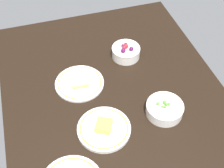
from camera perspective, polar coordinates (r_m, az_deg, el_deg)
dining_table at (r=136.31cm, az=0.00°, el=-1.13°), size 112.60×93.89×4.00cm
plate_cheese at (r=120.00cm, az=-1.50°, el=-8.23°), size 20.89×20.89×4.56cm
bowl_peas at (r=125.62cm, az=9.71°, el=-4.52°), size 15.15×15.15×6.00cm
plate_sandwich at (r=135.96cm, az=-6.06°, el=0.31°), size 21.55×21.55×4.23cm
bowl_berries at (r=147.03cm, az=2.58°, el=6.02°), size 13.54×13.54×7.20cm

